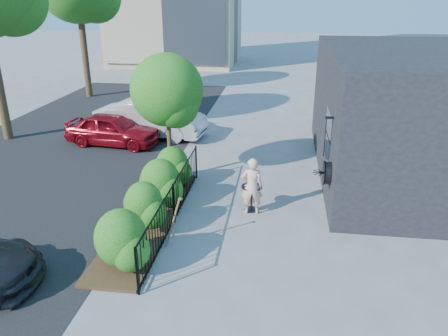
# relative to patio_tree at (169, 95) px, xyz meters

# --- Properties ---
(ground) EXTENTS (120.00, 120.00, 0.00)m
(ground) POSITION_rel_patio_tree_xyz_m (2.24, -2.76, -2.76)
(ground) COLOR gray
(ground) RESTS_ON ground
(shop_building) EXTENTS (6.22, 9.00, 4.00)m
(shop_building) POSITION_rel_patio_tree_xyz_m (7.73, 1.74, -0.76)
(shop_building) COLOR black
(shop_building) RESTS_ON ground
(fence) EXTENTS (0.05, 6.05, 1.10)m
(fence) POSITION_rel_patio_tree_xyz_m (0.74, -2.76, -2.20)
(fence) COLOR black
(fence) RESTS_ON ground
(planting_bed) EXTENTS (1.30, 6.00, 0.08)m
(planting_bed) POSITION_rel_patio_tree_xyz_m (0.04, -2.76, -2.72)
(planting_bed) COLOR #382616
(planting_bed) RESTS_ON ground
(shrubs) EXTENTS (1.10, 5.60, 1.24)m
(shrubs) POSITION_rel_patio_tree_xyz_m (0.14, -2.66, -2.06)
(shrubs) COLOR #155012
(shrubs) RESTS_ON ground
(patio_tree) EXTENTS (2.20, 2.20, 3.94)m
(patio_tree) POSITION_rel_patio_tree_xyz_m (0.00, 0.00, 0.00)
(patio_tree) COLOR #3F2B19
(patio_tree) RESTS_ON ground
(street) EXTENTS (9.00, 30.00, 0.01)m
(street) POSITION_rel_patio_tree_xyz_m (-4.76, 0.24, -2.76)
(street) COLOR black
(street) RESTS_ON ground
(cafe_table) EXTENTS (0.58, 0.58, 0.78)m
(cafe_table) POSITION_rel_patio_tree_xyz_m (2.68, -1.80, -2.26)
(cafe_table) COLOR black
(cafe_table) RESTS_ON ground
(woman) EXTENTS (0.62, 0.44, 1.60)m
(woman) POSITION_rel_patio_tree_xyz_m (2.69, -1.97, -1.96)
(woman) COLOR beige
(woman) RESTS_ON ground
(shovel) EXTENTS (0.44, 0.17, 1.30)m
(shovel) POSITION_rel_patio_tree_xyz_m (0.98, -3.87, -2.19)
(shovel) COLOR brown
(shovel) RESTS_ON ground
(car_red) EXTENTS (3.84, 1.91, 1.26)m
(car_red) POSITION_rel_patio_tree_xyz_m (-3.17, 3.10, -2.14)
(car_red) COLOR maroon
(car_red) RESTS_ON ground
(car_silver) EXTENTS (4.78, 2.23, 1.51)m
(car_silver) POSITION_rel_patio_tree_xyz_m (-1.99, 4.42, -2.01)
(car_silver) COLOR #BABBC0
(car_silver) RESTS_ON ground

